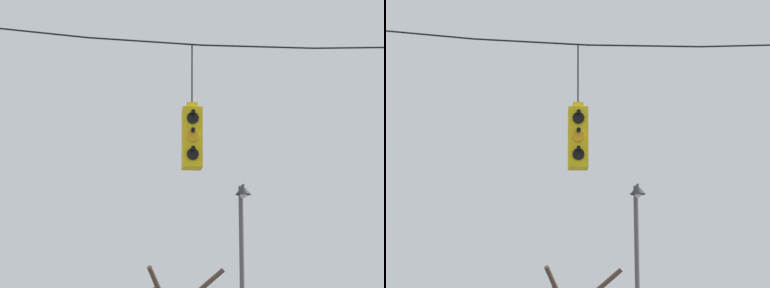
# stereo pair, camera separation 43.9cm
# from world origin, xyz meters

# --- Properties ---
(span_wire) EXTENTS (14.01, 0.03, 0.52)m
(span_wire) POSITION_xyz_m (0.00, -0.44, 6.95)
(span_wire) COLOR black
(traffic_light_near_right_pole) EXTENTS (0.34, 0.58, 2.23)m
(traffic_light_near_right_pole) POSITION_xyz_m (-1.18, -0.44, 5.11)
(traffic_light_near_right_pole) COLOR yellow
(street_lamp) EXTENTS (0.39, 0.69, 5.39)m
(street_lamp) POSITION_xyz_m (0.55, 5.71, 3.61)
(street_lamp) COLOR #515156
(street_lamp) RESTS_ON ground_plane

